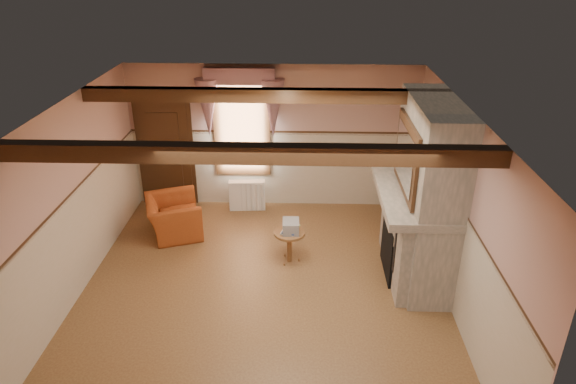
{
  "coord_description": "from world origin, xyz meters",
  "views": [
    {
      "loc": [
        0.58,
        -6.32,
        4.7
      ],
      "look_at": [
        0.35,
        0.8,
        1.29
      ],
      "focal_mm": 32.0,
      "sensor_mm": 36.0,
      "label": 1
    }
  ],
  "objects_px": {
    "radiator": "(247,195)",
    "oil_lamp": "(413,177)",
    "armchair": "(174,216)",
    "side_table": "(289,246)",
    "mantel_clock": "(407,166)",
    "bowl": "(412,182)"
  },
  "relations": [
    {
      "from": "side_table",
      "to": "radiator",
      "type": "distance_m",
      "value": 2.05
    },
    {
      "from": "side_table",
      "to": "mantel_clock",
      "type": "height_order",
      "value": "mantel_clock"
    },
    {
      "from": "armchair",
      "to": "side_table",
      "type": "height_order",
      "value": "armchair"
    },
    {
      "from": "bowl",
      "to": "mantel_clock",
      "type": "height_order",
      "value": "mantel_clock"
    },
    {
      "from": "armchair",
      "to": "side_table",
      "type": "relative_size",
      "value": 1.89
    },
    {
      "from": "radiator",
      "to": "oil_lamp",
      "type": "height_order",
      "value": "oil_lamp"
    },
    {
      "from": "radiator",
      "to": "side_table",
      "type": "bearing_deg",
      "value": -68.57
    },
    {
      "from": "armchair",
      "to": "bowl",
      "type": "distance_m",
      "value": 4.23
    },
    {
      "from": "armchair",
      "to": "bowl",
      "type": "relative_size",
      "value": 2.84
    },
    {
      "from": "armchair",
      "to": "mantel_clock",
      "type": "distance_m",
      "value": 4.17
    },
    {
      "from": "radiator",
      "to": "mantel_clock",
      "type": "relative_size",
      "value": 2.92
    },
    {
      "from": "side_table",
      "to": "bowl",
      "type": "bearing_deg",
      "value": -0.52
    },
    {
      "from": "armchair",
      "to": "radiator",
      "type": "bearing_deg",
      "value": -70.01
    },
    {
      "from": "side_table",
      "to": "radiator",
      "type": "relative_size",
      "value": 0.79
    },
    {
      "from": "mantel_clock",
      "to": "oil_lamp",
      "type": "height_order",
      "value": "oil_lamp"
    },
    {
      "from": "side_table",
      "to": "bowl",
      "type": "distance_m",
      "value": 2.22
    },
    {
      "from": "armchair",
      "to": "radiator",
      "type": "relative_size",
      "value": 1.49
    },
    {
      "from": "armchair",
      "to": "oil_lamp",
      "type": "distance_m",
      "value": 4.25
    },
    {
      "from": "radiator",
      "to": "bowl",
      "type": "relative_size",
      "value": 1.91
    },
    {
      "from": "armchair",
      "to": "side_table",
      "type": "distance_m",
      "value": 2.27
    },
    {
      "from": "armchair",
      "to": "oil_lamp",
      "type": "relative_size",
      "value": 3.72
    },
    {
      "from": "bowl",
      "to": "mantel_clock",
      "type": "bearing_deg",
      "value": 90.0
    }
  ]
}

